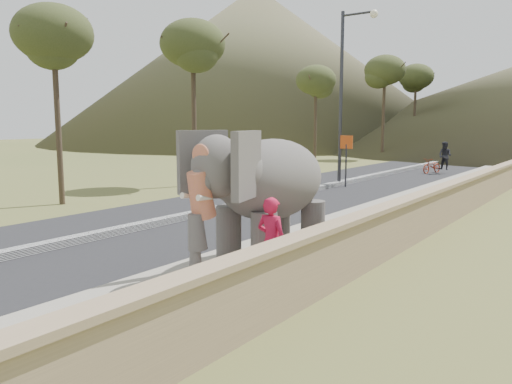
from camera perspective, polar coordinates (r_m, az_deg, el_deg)
ground at (r=7.88m, az=-15.34°, el=-14.84°), size 160.00×160.00×0.00m
road at (r=18.26m, az=-0.36°, el=-1.46°), size 7.00×120.00×0.03m
median at (r=18.25m, az=-0.36°, el=-1.16°), size 0.35×120.00×0.22m
walkway at (r=15.83m, az=14.34°, el=-2.97°), size 3.00×120.00×0.15m
parapet at (r=15.22m, az=20.16°, el=-1.83°), size 0.30×120.00×1.10m
lamppost at (r=23.79m, az=10.41°, el=12.35°), size 1.76×0.36×8.00m
signboard at (r=23.39m, az=10.28°, el=4.51°), size 0.60×0.08×2.40m
hill_left at (r=74.25m, az=-0.01°, el=14.20°), size 60.00×60.00×22.00m
elephant_and_man at (r=10.28m, az=1.87°, el=-0.64°), size 2.28×3.80×2.67m
motorcyclist at (r=31.08m, az=20.10°, el=3.33°), size 1.68×1.78×1.89m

